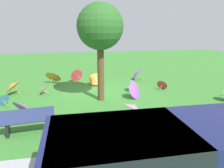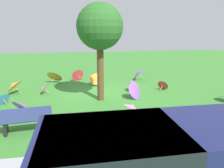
{
  "view_description": "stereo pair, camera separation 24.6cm",
  "coord_description": "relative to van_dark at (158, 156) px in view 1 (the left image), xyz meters",
  "views": [
    {
      "loc": [
        1.62,
        10.8,
        3.33
      ],
      "look_at": [
        -0.41,
        0.45,
        0.6
      ],
      "focal_mm": 35.16,
      "sensor_mm": 36.0,
      "label": 1
    },
    {
      "loc": [
        1.37,
        10.85,
        3.33
      ],
      "look_at": [
        -0.41,
        0.45,
        0.6
      ],
      "focal_mm": 35.16,
      "sensor_mm": 36.0,
      "label": 2
    }
  ],
  "objects": [
    {
      "name": "parasol_purple_0",
      "position": [
        -1.82,
        -7.27,
        -0.57
      ],
      "size": [
        0.87,
        0.94,
        0.68
      ],
      "color": "tan",
      "rests_on": "ground"
    },
    {
      "name": "park_bench",
      "position": [
        2.97,
        -3.31,
        -0.45
      ],
      "size": [
        1.64,
        0.66,
        0.9
      ],
      "color": "navy",
      "rests_on": "ground"
    },
    {
      "name": "shade_tree",
      "position": [
        0.21,
        -6.28,
        2.4
      ],
      "size": [
        2.06,
        2.06,
        4.4
      ],
      "color": "brown",
      "rests_on": "ground"
    },
    {
      "name": "parasol_purple_1",
      "position": [
        -2.64,
        -9.84,
        -0.44
      ],
      "size": [
        0.94,
        1.05,
        0.84
      ],
      "color": "tan",
      "rests_on": "ground"
    },
    {
      "name": "parasol_purple_4",
      "position": [
        -1.45,
        -6.19,
        -0.54
      ],
      "size": [
        0.94,
        0.94,
        0.74
      ],
      "color": "tan",
      "rests_on": "ground"
    },
    {
      "name": "parasol_orange_1",
      "position": [
        2.59,
        -10.04,
        -0.44
      ],
      "size": [
        1.23,
        1.17,
        0.87
      ],
      "color": "tan",
      "rests_on": "ground"
    },
    {
      "name": "parasol_purple_2",
      "position": [
        3.36,
        -4.69,
        -0.47
      ],
      "size": [
        1.08,
        1.07,
        0.82
      ],
      "color": "tan",
      "rests_on": "ground"
    },
    {
      "name": "parasol_red_1",
      "position": [
        -3.37,
        -7.4,
        -0.63
      ],
      "size": [
        0.69,
        0.68,
        0.57
      ],
      "color": "tan",
      "rests_on": "ground"
    },
    {
      "name": "parasol_pink_1",
      "position": [
        -0.73,
        -4.07,
        -0.51
      ],
      "size": [
        0.82,
        0.83,
        0.62
      ],
      "color": "tan",
      "rests_on": "ground"
    },
    {
      "name": "van_dark",
      "position": [
        0.0,
        0.0,
        0.0
      ],
      "size": [
        4.61,
        2.14,
        1.53
      ],
      "color": "#191E4C",
      "rests_on": "ground"
    },
    {
      "name": "parasol_blue_1",
      "position": [
        4.55,
        -6.21,
        -0.61
      ],
      "size": [
        0.71,
        0.72,
        0.6
      ],
      "color": "tan",
      "rests_on": "ground"
    },
    {
      "name": "parasol_orange_2",
      "position": [
        4.51,
        -7.94,
        -0.42
      ],
      "size": [
        0.93,
        1.0,
        0.84
      ],
      "color": "tan",
      "rests_on": "ground"
    },
    {
      "name": "parasol_orange_0",
      "position": [
        0.14,
        -8.9,
        -0.48
      ],
      "size": [
        0.89,
        0.84,
        0.77
      ],
      "color": "tan",
      "rests_on": "ground"
    },
    {
      "name": "parasol_pink_0",
      "position": [
        3.02,
        -7.73,
        -0.63
      ],
      "size": [
        0.64,
        0.71,
        0.56
      ],
      "color": "tan",
      "rests_on": "ground"
    },
    {
      "name": "ground",
      "position": [
        -0.01,
        -7.28,
        -0.91
      ],
      "size": [
        40.0,
        40.0,
        0.0
      ],
      "primitive_type": "plane",
      "color": "#387A2D"
    },
    {
      "name": "parasol_red_4",
      "position": [
        1.22,
        -10.31,
        -0.51
      ],
      "size": [
        0.87,
        0.79,
        0.79
      ],
      "color": "tan",
      "rests_on": "ground"
    }
  ]
}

